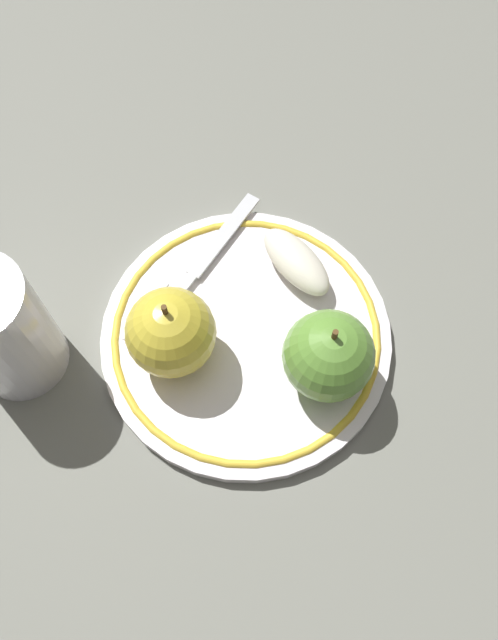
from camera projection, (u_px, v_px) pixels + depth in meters
ground_plane at (244, 332)px, 0.50m from camera, size 2.00×2.00×0.00m
plate at (249, 335)px, 0.49m from camera, size 0.23×0.23×0.01m
apple_red_whole at (328, 356)px, 0.44m from camera, size 0.07×0.07×0.07m
apple_second_whole at (171, 332)px, 0.45m from camera, size 0.07×0.07×0.07m
apple_slice_front at (296, 262)px, 0.50m from camera, size 0.08×0.06×0.02m
fork at (202, 264)px, 0.51m from camera, size 0.13×0.14×0.00m
drinking_glass at (0, 330)px, 0.44m from camera, size 0.07×0.07×0.11m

